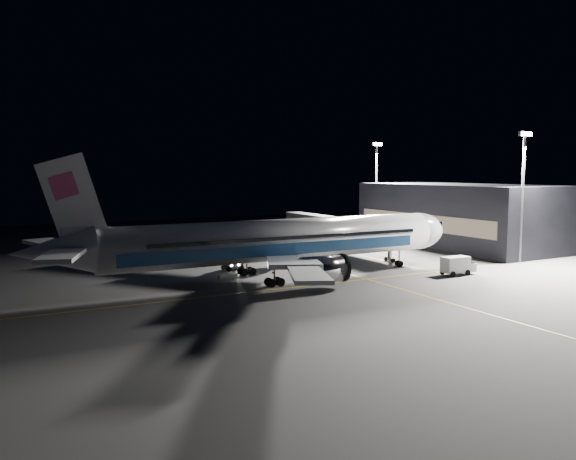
# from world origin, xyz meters

# --- Properties ---
(ground) EXTENTS (200.00, 200.00, 0.00)m
(ground) POSITION_xyz_m (0.00, 0.00, 0.00)
(ground) COLOR #4C4C4F
(ground) RESTS_ON ground
(guide_line_main) EXTENTS (0.25, 80.00, 0.01)m
(guide_line_main) POSITION_xyz_m (10.00, 0.00, 0.01)
(guide_line_main) COLOR gold
(guide_line_main) RESTS_ON ground
(guide_line_cross) EXTENTS (70.00, 0.25, 0.01)m
(guide_line_cross) POSITION_xyz_m (0.00, -6.00, 0.01)
(guide_line_cross) COLOR gold
(guide_line_cross) RESTS_ON ground
(guide_line_side) EXTENTS (0.25, 40.00, 0.01)m
(guide_line_side) POSITION_xyz_m (22.00, 10.00, 0.01)
(guide_line_side) COLOR gold
(guide_line_side) RESTS_ON ground
(airliner) EXTENTS (61.48, 54.22, 16.64)m
(airliner) POSITION_xyz_m (-1.08, 0.00, 5.16)
(airliner) COLOR silver
(airliner) RESTS_ON ground
(terminal) EXTENTS (18.12, 40.00, 12.00)m
(terminal) POSITION_xyz_m (45.98, 14.00, 6.00)
(terminal) COLOR black
(terminal) RESTS_ON ground
(jet_bridge) EXTENTS (3.60, 34.40, 6.30)m
(jet_bridge) POSITION_xyz_m (22.00, 18.06, 4.58)
(jet_bridge) COLOR #B2B2B7
(jet_bridge) RESTS_ON ground
(floodlight_mast_north) EXTENTS (2.40, 0.68, 20.70)m
(floodlight_mast_north) POSITION_xyz_m (40.00, 31.99, 12.37)
(floodlight_mast_north) COLOR #59595E
(floodlight_mast_north) RESTS_ON ground
(floodlight_mast_south) EXTENTS (2.40, 0.67, 20.70)m
(floodlight_mast_south) POSITION_xyz_m (40.00, -6.01, 12.37)
(floodlight_mast_south) COLOR #59595E
(floodlight_mast_south) RESTS_ON ground
(service_truck) EXTENTS (5.15, 2.36, 2.61)m
(service_truck) POSITION_xyz_m (23.32, -9.34, 1.40)
(service_truck) COLOR silver
(service_truck) RESTS_ON ground
(baggage_tug) EXTENTS (2.90, 2.40, 1.99)m
(baggage_tug) POSITION_xyz_m (-3.18, 9.15, 0.92)
(baggage_tug) COLOR black
(baggage_tug) RESTS_ON ground
(safety_cone_a) EXTENTS (0.37, 0.37, 0.55)m
(safety_cone_a) POSITION_xyz_m (-7.31, 4.00, 0.28)
(safety_cone_a) COLOR #E14A09
(safety_cone_a) RESTS_ON ground
(safety_cone_b) EXTENTS (0.34, 0.34, 0.51)m
(safety_cone_b) POSITION_xyz_m (0.90, 4.00, 0.26)
(safety_cone_b) COLOR #E14A09
(safety_cone_b) RESTS_ON ground
(safety_cone_c) EXTENTS (0.35, 0.35, 0.52)m
(safety_cone_c) POSITION_xyz_m (0.53, 13.37, 0.26)
(safety_cone_c) COLOR #E14A09
(safety_cone_c) RESTS_ON ground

